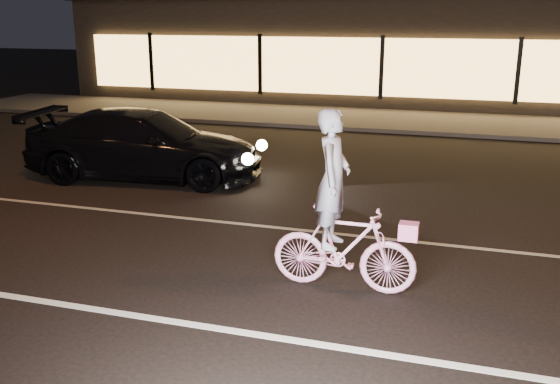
% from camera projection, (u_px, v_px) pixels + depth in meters
% --- Properties ---
extents(ground, '(90.00, 90.00, 0.00)m').
position_uv_depth(ground, '(221.00, 272.00, 8.65)').
color(ground, black).
rests_on(ground, ground).
extents(lane_stripe_near, '(60.00, 0.12, 0.01)m').
position_uv_depth(lane_stripe_near, '(172.00, 321.00, 7.27)').
color(lane_stripe_near, silver).
rests_on(lane_stripe_near, ground).
extents(lane_stripe_far, '(60.00, 0.10, 0.01)m').
position_uv_depth(lane_stripe_far, '(266.00, 226.00, 10.49)').
color(lane_stripe_far, gray).
rests_on(lane_stripe_far, ground).
extents(sidewalk, '(30.00, 4.00, 0.12)m').
position_uv_depth(sidewalk, '(371.00, 119.00, 20.56)').
color(sidewalk, '#383533').
rests_on(sidewalk, ground).
extents(storefront, '(25.40, 8.42, 4.20)m').
position_uv_depth(storefront, '(397.00, 46.00, 25.46)').
color(storefront, black).
rests_on(storefront, ground).
extents(cyclist, '(1.87, 0.65, 2.36)m').
position_uv_depth(cyclist, '(341.00, 228.00, 7.92)').
color(cyclist, '#F73A94').
rests_on(cyclist, ground).
extents(sedan, '(5.27, 2.64, 1.47)m').
position_uv_depth(sedan, '(145.00, 145.00, 13.38)').
color(sedan, black).
rests_on(sedan, ground).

